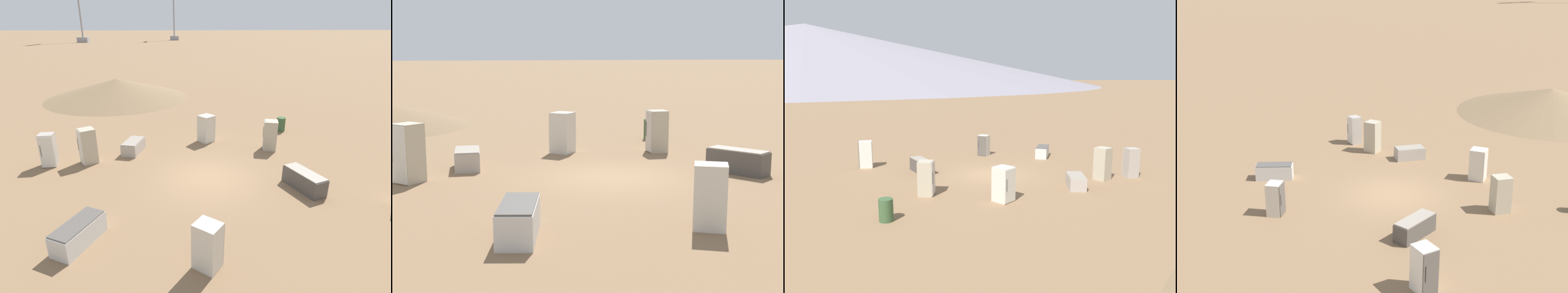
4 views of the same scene
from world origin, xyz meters
The scene contains 9 objects.
ground_plane centered at (0.00, 0.00, 0.00)m, with size 1000.00×1000.00×0.00m, color #846647.
discarded_fridge_0 centered at (-3.37, -3.57, 0.33)m, with size 1.73×1.20×0.66m.
discarded_fridge_1 centered at (3.98, -4.62, 0.37)m, with size 1.93×1.49×0.75m.
discarded_fridge_2 centered at (5.37, -0.78, 0.72)m, with size 0.92×0.93×1.43m.
discarded_fridge_3 centered at (-2.24, -5.65, 0.88)m, with size 0.96×0.98×1.76m.
discarded_fridge_6 centered at (1.39, 3.83, 0.39)m, with size 2.03×1.27×0.78m.
discarded_fridge_7 centered at (-3.04, 3.83, 0.81)m, with size 0.88×0.87×1.63m.
discarded_fridge_8 centered at (-4.64, 0.54, 0.78)m, with size 1.06×1.05×1.57m.
rusty_barrel centered at (-6.02, 5.59, 0.45)m, with size 0.56×0.56×0.89m.
Camera 2 is at (14.08, -8.47, 3.68)m, focal length 50.00 mm.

